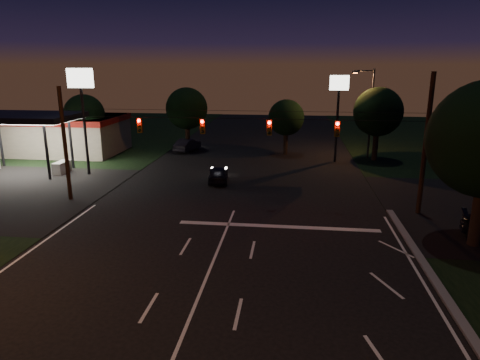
# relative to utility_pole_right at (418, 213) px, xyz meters

# --- Properties ---
(ground) EXTENTS (140.00, 140.00, 0.00)m
(ground) POSITION_rel_utility_pole_right_xyz_m (-12.00, -15.00, 0.00)
(ground) COLOR black
(ground) RESTS_ON ground
(stop_bar) EXTENTS (12.00, 0.50, 0.01)m
(stop_bar) POSITION_rel_utility_pole_right_xyz_m (-9.00, -3.50, 0.01)
(stop_bar) COLOR silver
(stop_bar) RESTS_ON ground
(utility_pole_right) EXTENTS (0.30, 0.30, 9.00)m
(utility_pole_right) POSITION_rel_utility_pole_right_xyz_m (0.00, 0.00, 0.00)
(utility_pole_right) COLOR black
(utility_pole_right) RESTS_ON ground
(utility_pole_left) EXTENTS (0.28, 0.28, 8.00)m
(utility_pole_left) POSITION_rel_utility_pole_right_xyz_m (-24.00, 0.00, 0.00)
(utility_pole_left) COLOR black
(utility_pole_left) RESTS_ON ground
(signal_span) EXTENTS (24.00, 0.40, 1.56)m
(signal_span) POSITION_rel_utility_pole_right_xyz_m (-12.00, -0.04, 5.50)
(signal_span) COLOR black
(signal_span) RESTS_ON ground
(gas_station) EXTENTS (14.20, 16.10, 5.25)m
(gas_station) POSITION_rel_utility_pole_right_xyz_m (-33.86, 15.39, 2.38)
(gas_station) COLOR gray
(gas_station) RESTS_ON ground
(pole_sign_left_near) EXTENTS (2.20, 0.30, 9.10)m
(pole_sign_left_near) POSITION_rel_utility_pole_right_xyz_m (-26.00, 7.00, 6.98)
(pole_sign_left_near) COLOR black
(pole_sign_left_near) RESTS_ON ground
(pole_sign_right) EXTENTS (1.80, 0.30, 8.40)m
(pole_sign_right) POSITION_rel_utility_pole_right_xyz_m (-4.00, 15.00, 6.24)
(pole_sign_right) COLOR black
(pole_sign_right) RESTS_ON ground
(street_light_right_far) EXTENTS (2.20, 0.35, 9.00)m
(street_light_right_far) POSITION_rel_utility_pole_right_xyz_m (-0.76, 17.00, 5.24)
(street_light_right_far) COLOR black
(street_light_right_far) RESTS_ON ground
(tree_far_a) EXTENTS (4.20, 4.20, 6.42)m
(tree_far_a) POSITION_rel_utility_pole_right_xyz_m (-29.98, 15.12, 4.26)
(tree_far_a) COLOR black
(tree_far_a) RESTS_ON ground
(tree_far_b) EXTENTS (4.60, 4.60, 6.98)m
(tree_far_b) POSITION_rel_utility_pole_right_xyz_m (-19.98, 19.13, 4.61)
(tree_far_b) COLOR black
(tree_far_b) RESTS_ON ground
(tree_far_c) EXTENTS (3.80, 3.80, 5.86)m
(tree_far_c) POSITION_rel_utility_pole_right_xyz_m (-8.98, 18.10, 3.90)
(tree_far_c) COLOR black
(tree_far_c) RESTS_ON ground
(tree_far_d) EXTENTS (4.80, 4.80, 7.30)m
(tree_far_d) POSITION_rel_utility_pole_right_xyz_m (0.02, 16.13, 4.83)
(tree_far_d) COLOR black
(tree_far_d) RESTS_ON ground
(tree_far_e) EXTENTS (4.00, 4.00, 6.18)m
(tree_far_e) POSITION_rel_utility_pole_right_xyz_m (8.02, 14.11, 4.11)
(tree_far_e) COLOR black
(tree_far_e) RESTS_ON ground
(car_oncoming_a) EXTENTS (2.05, 4.04, 1.32)m
(car_oncoming_a) POSITION_rel_utility_pole_right_xyz_m (-14.28, 6.00, 0.66)
(car_oncoming_a) COLOR black
(car_oncoming_a) RESTS_ON ground
(car_oncoming_b) EXTENTS (2.35, 4.47, 1.40)m
(car_oncoming_b) POSITION_rel_utility_pole_right_xyz_m (-19.91, 18.43, 0.70)
(car_oncoming_b) COLOR black
(car_oncoming_b) RESTS_ON ground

